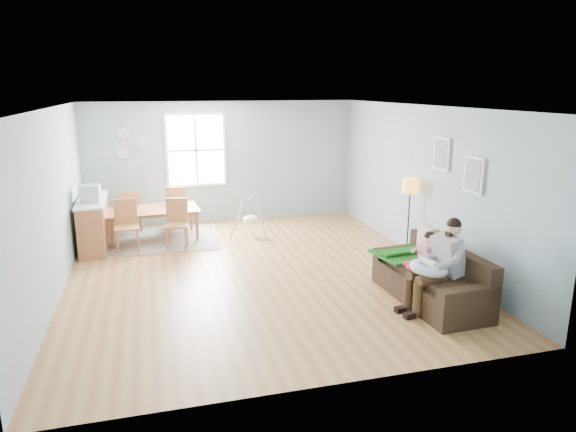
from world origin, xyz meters
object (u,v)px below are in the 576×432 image
object	(u,v)px
floor_lamp	(410,193)
chair_se	(177,220)
dining_table	(154,225)
chair_sw	(126,222)
sofa	(433,282)
chair_nw	(132,209)
monitor	(90,194)
toddler	(423,253)
father	(439,262)
chair_ne	(176,205)
storage_cube	(475,289)
counter	(94,223)
baby_swing	(251,219)

from	to	relation	value
floor_lamp	chair_se	size ratio (longest dim) A/B	1.51
dining_table	chair_sw	size ratio (longest dim) A/B	1.84
sofa	chair_nw	world-z (taller)	chair_nw
chair_nw	monitor	bearing A→B (deg)	-119.32
chair_nw	monitor	world-z (taller)	monitor
toddler	floor_lamp	world-z (taller)	floor_lamp
chair_se	monitor	world-z (taller)	monitor
chair_se	monitor	size ratio (longest dim) A/B	2.67
chair_se	monitor	xyz separation A→B (m)	(-1.51, 0.11, 0.57)
father	chair_ne	distance (m)	5.99
chair_se	monitor	distance (m)	1.62
storage_cube	floor_lamp	bearing A→B (deg)	87.18
toddler	chair_ne	world-z (taller)	toddler
storage_cube	monitor	world-z (taller)	monitor
sofa	father	distance (m)	0.51
toddler	chair_ne	size ratio (longest dim) A/B	0.80
toddler	storage_cube	bearing A→B (deg)	-42.67
sofa	monitor	distance (m)	6.16
floor_lamp	dining_table	distance (m)	5.04
father	chair_nw	world-z (taller)	father
father	dining_table	distance (m)	5.81
dining_table	counter	distance (m)	1.13
sofa	chair_nw	xyz separation A→B (m)	(-4.24, 4.82, 0.23)
father	chair_sw	size ratio (longest dim) A/B	1.32
storage_cube	chair_nw	bearing A→B (deg)	132.46
baby_swing	floor_lamp	bearing A→B (deg)	-40.07
chair_nw	baby_swing	size ratio (longest dim) A/B	0.89
toddler	storage_cube	xyz separation A→B (m)	(0.55, -0.51, -0.42)
storage_cube	monitor	bearing A→B (deg)	143.58
toddler	floor_lamp	bearing A→B (deg)	68.61
father	baby_swing	bearing A→B (deg)	112.70
storage_cube	chair_ne	world-z (taller)	chair_ne
dining_table	chair_se	distance (m)	0.81
chair_se	baby_swing	xyz separation A→B (m)	(1.51, 0.42, -0.18)
father	baby_swing	xyz separation A→B (m)	(-1.77, 4.23, -0.32)
baby_swing	dining_table	bearing A→B (deg)	173.28
father	dining_table	size ratio (longest dim) A/B	0.72
monitor	counter	bearing A→B (deg)	93.15
floor_lamp	dining_table	world-z (taller)	floor_lamp
sofa	dining_table	world-z (taller)	sofa
father	chair_sw	distance (m)	5.71
father	baby_swing	distance (m)	4.60
dining_table	chair_ne	bearing A→B (deg)	47.42
chair_sw	chair_se	distance (m)	0.92
father	baby_swing	size ratio (longest dim) A/B	1.28
chair_nw	storage_cube	bearing A→B (deg)	-47.54
sofa	baby_swing	size ratio (longest dim) A/B	1.97
chair_se	chair_ne	xyz separation A→B (m)	(0.05, 1.24, 0.02)
storage_cube	chair_nw	size ratio (longest dim) A/B	0.62
floor_lamp	storage_cube	distance (m)	2.39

